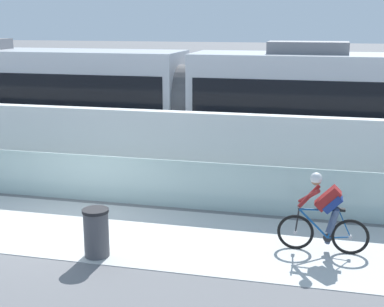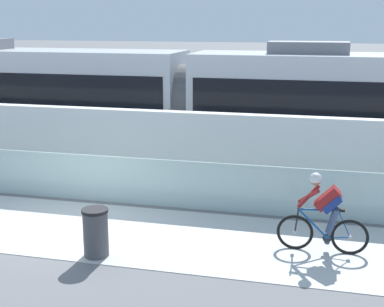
# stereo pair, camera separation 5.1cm
# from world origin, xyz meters

# --- Properties ---
(ground_plane) EXTENTS (200.00, 200.00, 0.00)m
(ground_plane) POSITION_xyz_m (0.00, 0.00, 0.00)
(ground_plane) COLOR slate
(bike_path_deck) EXTENTS (32.00, 3.20, 0.01)m
(bike_path_deck) POSITION_xyz_m (0.00, 0.00, 0.01)
(bike_path_deck) COLOR beige
(bike_path_deck) RESTS_ON ground
(glass_parapet) EXTENTS (32.00, 0.05, 1.18)m
(glass_parapet) POSITION_xyz_m (0.00, 1.85, 0.59)
(glass_parapet) COLOR #ADC6C1
(glass_parapet) RESTS_ON ground
(concrete_barrier_wall) EXTENTS (32.00, 0.36, 2.06)m
(concrete_barrier_wall) POSITION_xyz_m (0.00, 3.65, 1.03)
(concrete_barrier_wall) COLOR white
(concrete_barrier_wall) RESTS_ON ground
(tram_rail_near) EXTENTS (32.00, 0.08, 0.01)m
(tram_rail_near) POSITION_xyz_m (0.00, 6.13, 0.00)
(tram_rail_near) COLOR #595654
(tram_rail_near) RESTS_ON ground
(tram_rail_far) EXTENTS (32.00, 0.08, 0.01)m
(tram_rail_far) POSITION_xyz_m (0.00, 7.57, 0.00)
(tram_rail_far) COLOR #595654
(tram_rail_far) RESTS_ON ground
(tram) EXTENTS (22.56, 2.54, 3.81)m
(tram) POSITION_xyz_m (1.03, 6.85, 1.89)
(tram) COLOR silver
(tram) RESTS_ON ground
(cyclist_on_bike) EXTENTS (1.77, 0.58, 1.61)m
(cyclist_on_bike) POSITION_xyz_m (5.51, 0.00, 0.78)
(cyclist_on_bike) COLOR black
(cyclist_on_bike) RESTS_ON ground
(trash_bin) EXTENTS (0.51, 0.51, 0.96)m
(trash_bin) POSITION_xyz_m (1.27, -1.25, 0.48)
(trash_bin) COLOR #47474C
(trash_bin) RESTS_ON ground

